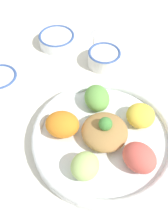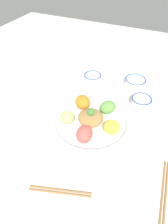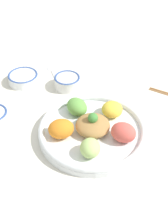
# 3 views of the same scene
# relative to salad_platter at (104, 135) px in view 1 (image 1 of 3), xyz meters

# --- Properties ---
(ground_plane) EXTENTS (2.40, 2.40, 0.00)m
(ground_plane) POSITION_rel_salad_platter_xyz_m (0.01, 0.03, -0.03)
(ground_plane) COLOR silver
(salad_platter) EXTENTS (0.33, 0.33, 0.09)m
(salad_platter) POSITION_rel_salad_platter_xyz_m (0.00, 0.00, 0.00)
(salad_platter) COLOR white
(salad_platter) RESTS_ON ground_plane
(sauce_bowl_red) EXTENTS (0.11, 0.11, 0.04)m
(sauce_bowl_red) POSITION_rel_salad_platter_xyz_m (-0.37, 0.10, -0.00)
(sauce_bowl_red) COLOR white
(sauce_bowl_red) RESTS_ON ground_plane
(rice_bowl_blue) EXTENTS (0.09, 0.09, 0.04)m
(rice_bowl_blue) POSITION_rel_salad_platter_xyz_m (-0.30, -0.12, -0.00)
(rice_bowl_blue) COLOR white
(rice_bowl_blue) RESTS_ON ground_plane
(sauce_bowl_dark) EXTENTS (0.10, 0.10, 0.05)m
(sauce_bowl_dark) POSITION_rel_salad_platter_xyz_m (-0.21, 0.17, -0.00)
(sauce_bowl_dark) COLOR white
(sauce_bowl_dark) RESTS_ON ground_plane
(serving_spoon_main) EXTENTS (0.12, 0.10, 0.01)m
(serving_spoon_main) POSITION_rel_salad_platter_xyz_m (-0.32, 0.22, -0.02)
(serving_spoon_main) COLOR silver
(serving_spoon_main) RESTS_ON ground_plane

